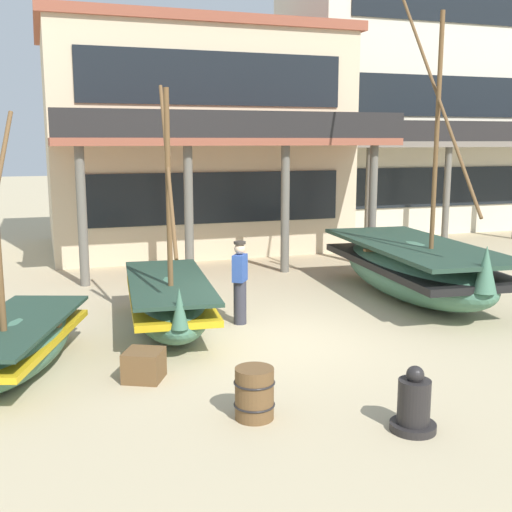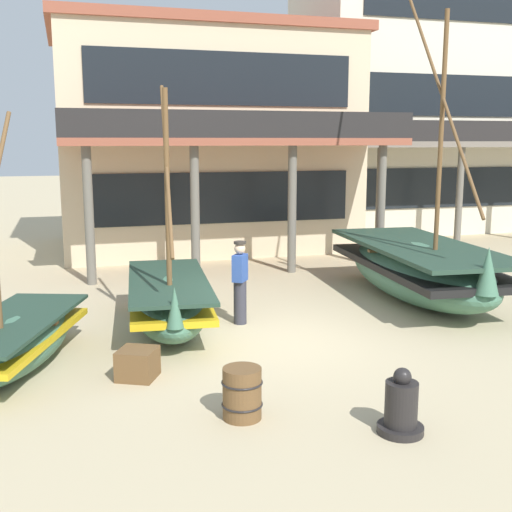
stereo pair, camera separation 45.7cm
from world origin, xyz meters
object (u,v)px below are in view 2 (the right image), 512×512
at_px(capstan_winch, 401,408).
at_px(cargo_crate, 138,364).
at_px(fishing_boat_near_left, 169,301).
at_px(fishing_boat_centre_large, 420,269).
at_px(harbor_building_annex, 433,101).
at_px(harbor_building_main, 202,140).
at_px(fishing_boat_far_right, 13,341).
at_px(wooden_barrel, 242,393).
at_px(fisherman_by_hull, 240,283).

xyz_separation_m(capstan_winch, cargo_crate, (-2.98, 2.86, -0.10)).
xyz_separation_m(fishing_boat_near_left, fishing_boat_centre_large, (5.93, 0.65, 0.16)).
distance_m(fishing_boat_near_left, harbor_building_annex, 18.36).
relative_size(fishing_boat_centre_large, harbor_building_main, 0.70).
height_order(fishing_boat_far_right, wooden_barrel, fishing_boat_far_right).
relative_size(capstan_winch, harbor_building_annex, 0.08).
bearing_deg(fisherman_by_hull, capstan_winch, -82.92).
height_order(wooden_barrel, harbor_building_annex, harbor_building_annex).
distance_m(fisherman_by_hull, harbor_building_main, 10.48).
relative_size(capstan_winch, wooden_barrel, 1.23).
distance_m(wooden_barrel, cargo_crate, 2.21).
distance_m(cargo_crate, harbor_building_annex, 20.79).
bearing_deg(fishing_boat_centre_large, fisherman_by_hull, -170.74).
bearing_deg(fishing_boat_centre_large, capstan_winch, -122.35).
relative_size(fishing_boat_near_left, fishing_boat_far_right, 1.15).
xyz_separation_m(fishing_boat_far_right, cargo_crate, (1.87, -0.97, -0.24)).
bearing_deg(fishing_boat_far_right, fisherman_by_hull, 19.73).
xyz_separation_m(fishing_boat_far_right, harbor_building_main, (5.55, 11.50, 3.21)).
bearing_deg(harbor_building_main, cargo_crate, -106.44).
height_order(fisherman_by_hull, cargo_crate, fisherman_by_hull).
bearing_deg(capstan_winch, fishing_boat_far_right, 141.69).
xyz_separation_m(fishing_boat_centre_large, fishing_boat_far_right, (-8.69, -2.24, -0.25)).
distance_m(wooden_barrel, harbor_building_annex, 21.39).
distance_m(fishing_boat_far_right, harbor_building_main, 13.16).
bearing_deg(cargo_crate, harbor_building_main, 73.56).
bearing_deg(harbor_building_annex, cargo_crate, -133.78).
bearing_deg(harbor_building_annex, wooden_barrel, -127.87).
relative_size(wooden_barrel, harbor_building_annex, 0.06).
bearing_deg(wooden_barrel, cargo_crate, 122.21).
height_order(harbor_building_main, harbor_building_annex, harbor_building_annex).
height_order(fishing_boat_far_right, harbor_building_annex, harbor_building_annex).
xyz_separation_m(fishing_boat_centre_large, capstan_winch, (-3.84, -6.06, -0.38)).
distance_m(capstan_winch, cargo_crate, 4.13).
bearing_deg(harbor_building_annex, harbor_building_main, -168.48).
bearing_deg(harbor_building_main, fisherman_by_hull, -97.75).
relative_size(fishing_boat_centre_large, capstan_winch, 8.01).
relative_size(fishing_boat_far_right, wooden_barrel, 5.87).
bearing_deg(fisherman_by_hull, wooden_barrel, -104.77).
bearing_deg(harbor_building_annex, fishing_boat_near_left, -137.40).
distance_m(fisherman_by_hull, capstan_winch, 5.39).
relative_size(fisherman_by_hull, cargo_crate, 2.99).
height_order(capstan_winch, harbor_building_annex, harbor_building_annex).
bearing_deg(fishing_boat_near_left, wooden_barrel, -86.30).
bearing_deg(fisherman_by_hull, harbor_building_main, 82.25).
bearing_deg(fishing_boat_near_left, fisherman_by_hull, -3.25).
height_order(fishing_boat_near_left, harbor_building_annex, harbor_building_annex).
relative_size(fishing_boat_centre_large, harbor_building_annex, 0.61).
height_order(capstan_winch, cargo_crate, capstan_winch).
bearing_deg(fishing_boat_centre_large, wooden_barrel, -138.08).
bearing_deg(cargo_crate, fishing_boat_near_left, 70.77).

